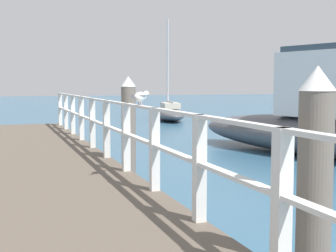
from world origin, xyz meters
TOP-DOWN VIEW (x-y plane):
  - pier_deck at (0.00, 9.32)m, footprint 2.51×18.64m
  - pier_railing at (1.17, 9.32)m, footprint 0.12×17.16m
  - dock_piling_near at (1.55, 4.01)m, footprint 0.29×0.29m
  - dock_piling_far at (1.55, 9.83)m, footprint 0.29×0.29m
  - seagull_foreground at (1.18, 7.69)m, footprint 0.38×0.36m
  - boat_3 at (7.63, 11.74)m, footprint 4.95×8.92m
  - boat_4 at (7.94, 25.40)m, footprint 2.52×5.55m

SIDE VIEW (x-z plane):
  - pier_deck at x=0.00m, z-range 0.00..0.55m
  - boat_4 at x=7.94m, z-range -2.37..3.18m
  - boat_3 at x=7.63m, z-range -0.51..2.54m
  - dock_piling_near at x=1.55m, z-range 0.01..2.17m
  - dock_piling_far at x=1.55m, z-range 0.01..2.17m
  - pier_railing at x=1.17m, z-range 0.67..1.82m
  - seagull_foreground at x=1.18m, z-range 1.72..1.93m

